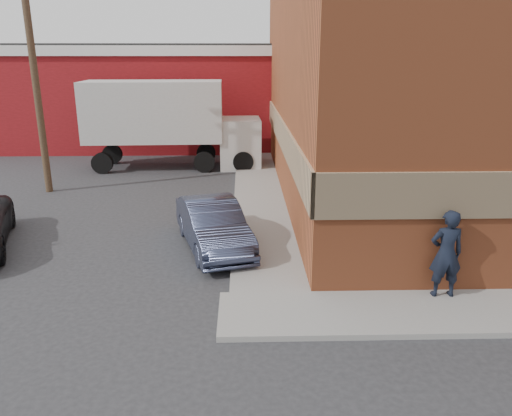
# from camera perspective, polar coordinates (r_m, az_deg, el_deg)

# --- Properties ---
(ground) EXTENTS (90.00, 90.00, 0.00)m
(ground) POSITION_cam_1_polar(r_m,az_deg,el_deg) (11.13, -1.49, -10.14)
(ground) COLOR #28282B
(ground) RESTS_ON ground
(brick_building) EXTENTS (14.25, 18.25, 9.36)m
(brick_building) POSITION_cam_1_polar(r_m,az_deg,el_deg) (20.70, 23.44, 14.68)
(brick_building) COLOR #A84F2B
(brick_building) RESTS_ON ground
(sidewalk_west) EXTENTS (1.80, 18.00, 0.12)m
(sidewalk_west) POSITION_cam_1_polar(r_m,az_deg,el_deg) (19.56, 0.21, 2.26)
(sidewalk_west) COLOR gray
(sidewalk_west) RESTS_ON ground
(warehouse) EXTENTS (16.30, 8.30, 5.60)m
(warehouse) POSITION_cam_1_polar(r_m,az_deg,el_deg) (30.57, -13.21, 12.48)
(warehouse) COLOR maroon
(warehouse) RESTS_ON ground
(utility_pole) EXTENTS (2.00, 0.26, 9.00)m
(utility_pole) POSITION_cam_1_polar(r_m,az_deg,el_deg) (20.33, -24.09, 14.76)
(utility_pole) COLOR brown
(utility_pole) RESTS_ON ground
(man) EXTENTS (0.71, 0.47, 1.93)m
(man) POSITION_cam_1_polar(r_m,az_deg,el_deg) (11.29, 20.90, -4.90)
(man) COLOR black
(man) RESTS_ON sidewalk_south
(sedan) EXTENTS (2.48, 4.28, 1.33)m
(sedan) POSITION_cam_1_polar(r_m,az_deg,el_deg) (13.57, -4.92, -1.97)
(sedan) COLOR #2E354E
(sedan) RESTS_ON ground
(box_truck) EXTENTS (8.08, 2.67, 3.95)m
(box_truck) POSITION_cam_1_polar(r_m,az_deg,el_deg) (23.42, -9.65, 10.04)
(box_truck) COLOR silver
(box_truck) RESTS_ON ground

